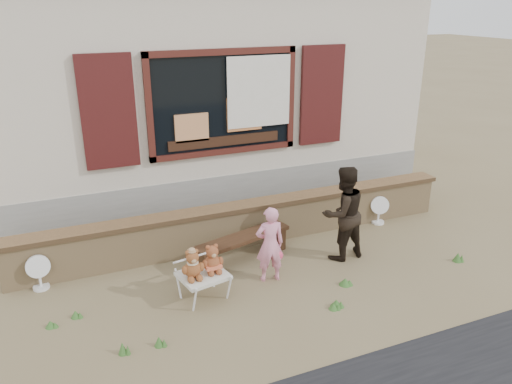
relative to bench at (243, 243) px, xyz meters
name	(u,v)px	position (x,y,z in m)	size (l,w,h in m)	color
ground	(272,272)	(0.25, -0.49, -0.28)	(80.00, 80.00, 0.00)	brown
shopfront	(183,83)	(0.25, 4.00, 1.71)	(8.04, 5.13, 4.00)	#A89B88
brick_wall	(246,223)	(0.25, 0.51, 0.06)	(7.10, 0.36, 0.67)	tan
bench	(243,243)	(0.00, 0.00, 0.00)	(1.55, 0.72, 0.39)	#331F12
folding_chair	(203,276)	(-0.84, -0.75, 0.04)	(0.67, 0.62, 0.36)	beige
teddy_bear_left	(192,263)	(-0.97, -0.78, 0.27)	(0.29, 0.25, 0.39)	brown
teddy_bear_right	(212,258)	(-0.70, -0.72, 0.26)	(0.28, 0.24, 0.38)	brown
child	(270,244)	(0.13, -0.66, 0.25)	(0.39, 0.26, 1.08)	pink
adult	(343,213)	(1.38, -0.47, 0.43)	(0.69, 0.54, 1.42)	black
fan_left	(39,272)	(-2.77, 0.31, -0.03)	(0.32, 0.21, 0.50)	white
fan_right	(379,210)	(2.62, 0.31, -0.03)	(0.32, 0.22, 0.50)	white
grass_tufts	(279,300)	(0.00, -1.25, -0.23)	(5.71, 1.18, 0.15)	#386528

